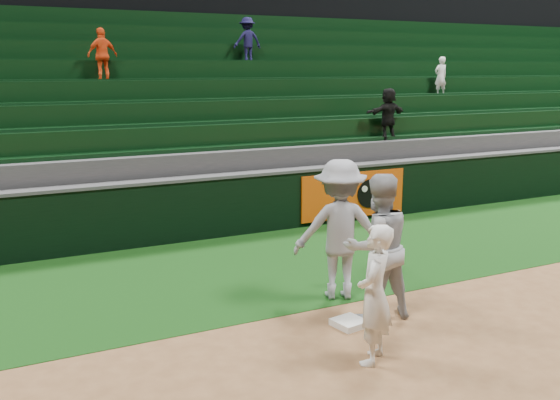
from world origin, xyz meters
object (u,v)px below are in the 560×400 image
object	(u,v)px
first_baseman	(374,294)
baserunner	(377,247)
first_base	(349,323)
base_coach	(340,230)

from	to	relation	value
first_baseman	baserunner	size ratio (longest dim) A/B	0.82
baserunner	first_baseman	bearing A→B (deg)	59.56
first_baseman	baserunner	xyz separation A→B (m)	(0.79, 1.07, 0.18)
first_base	baserunner	distance (m)	1.07
first_base	first_baseman	xyz separation A→B (m)	(-0.30, -0.97, 0.77)
first_baseman	baserunner	distance (m)	1.34
base_coach	first_base	bearing A→B (deg)	87.86
baserunner	base_coach	size ratio (longest dim) A/B	0.97
first_baseman	base_coach	size ratio (longest dim) A/B	0.80
first_baseman	base_coach	world-z (taller)	base_coach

